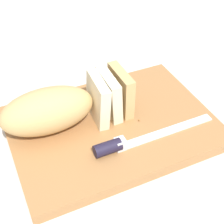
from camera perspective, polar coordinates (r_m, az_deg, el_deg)
ground_plane at (r=0.72m, az=0.00°, el=-3.23°), size 3.00×3.00×0.00m
cutting_board at (r=0.71m, az=0.00°, el=-2.54°), size 0.42×0.30×0.02m
bread_loaf at (r=0.68m, az=-8.20°, el=0.89°), size 0.27×0.10×0.09m
bread_knife at (r=0.65m, az=1.93°, el=-5.33°), size 0.26×0.03×0.03m
crumb_near_knife at (r=0.72m, az=-5.71°, el=-0.74°), size 0.01×0.01×0.01m
crumb_near_loaf at (r=0.71m, az=4.60°, el=-1.38°), size 0.00×0.00×0.00m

